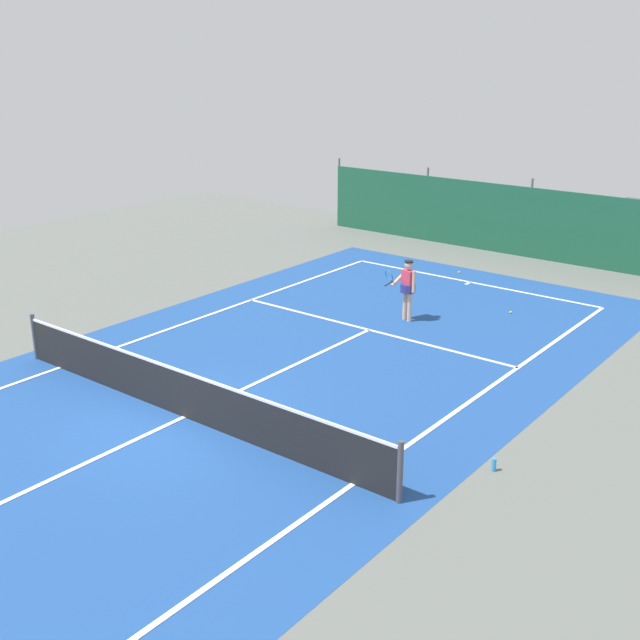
# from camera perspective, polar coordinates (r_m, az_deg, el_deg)

# --- Properties ---
(ground_plane) EXTENTS (36.00, 36.00, 0.00)m
(ground_plane) POSITION_cam_1_polar(r_m,az_deg,el_deg) (16.03, -9.69, -6.88)
(ground_plane) COLOR slate
(court_surface) EXTENTS (11.02, 26.60, 0.01)m
(court_surface) POSITION_cam_1_polar(r_m,az_deg,el_deg) (16.03, -9.69, -6.87)
(court_surface) COLOR #1E478C
(court_surface) RESTS_ON ground
(tennis_net) EXTENTS (10.12, 0.10, 1.10)m
(tennis_net) POSITION_cam_1_polar(r_m,az_deg,el_deg) (15.81, -9.79, -5.22)
(tennis_net) COLOR black
(tennis_net) RESTS_ON ground
(back_fence) EXTENTS (16.30, 0.98, 2.70)m
(back_fence) POSITION_cam_1_polar(r_m,az_deg,el_deg) (28.79, 15.01, 5.89)
(back_fence) COLOR #195138
(back_fence) RESTS_ON ground
(tennis_player) EXTENTS (0.83, 0.66, 1.64)m
(tennis_player) POSITION_cam_1_polar(r_m,az_deg,el_deg) (21.01, 6.29, 2.46)
(tennis_player) COLOR #D8AD8C
(tennis_player) RESTS_ON ground
(tennis_ball_near_player) EXTENTS (0.07, 0.07, 0.07)m
(tennis_ball_near_player) POSITION_cam_1_polar(r_m,az_deg,el_deg) (22.32, 13.52, 0.54)
(tennis_ball_near_player) COLOR #CCDB33
(tennis_ball_near_player) RESTS_ON ground
(tennis_ball_midcourt) EXTENTS (0.07, 0.07, 0.07)m
(tennis_ball_midcourt) POSITION_cam_1_polar(r_m,az_deg,el_deg) (25.95, 9.94, 3.39)
(tennis_ball_midcourt) COLOR #CCDB33
(tennis_ball_midcourt) RESTS_ON ground
(parked_car) EXTENTS (2.27, 4.33, 1.68)m
(parked_car) POSITION_cam_1_polar(r_m,az_deg,el_deg) (30.44, 21.64, 6.22)
(parked_car) COLOR navy
(parked_car) RESTS_ON ground
(water_bottle) EXTENTS (0.08, 0.08, 0.24)m
(water_bottle) POSITION_cam_1_polar(r_m,az_deg,el_deg) (14.22, 12.36, -10.10)
(water_bottle) COLOR #338CD8
(water_bottle) RESTS_ON ground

